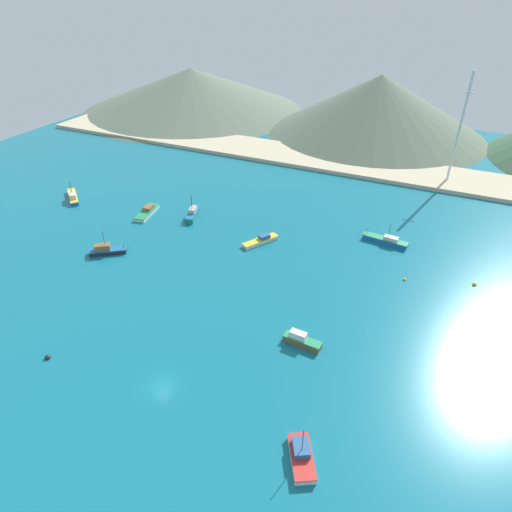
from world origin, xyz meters
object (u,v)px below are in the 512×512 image
fishing_boat_0 (301,340)px  fishing_boat_4 (261,240)px  fishing_boat_1 (386,240)px  fishing_boat_5 (147,212)px  fishing_boat_8 (192,214)px  fishing_boat_7 (107,250)px  fishing_boat_2 (73,196)px  fishing_boat_3 (301,456)px  buoy_2 (475,284)px  buoy_0 (48,357)px  radio_tower (459,129)px  buoy_1 (405,280)px

fishing_boat_0 → fishing_boat_4: size_ratio=0.75×
fishing_boat_1 → fishing_boat_5: bearing=-169.1°
fishing_boat_0 → fishing_boat_8: bearing=142.5°
fishing_boat_4 → fishing_boat_5: (-34.86, 0.74, 0.05)m
fishing_boat_1 → fishing_boat_7: bearing=-150.9°
fishing_boat_1 → fishing_boat_8: fishing_boat_8 is taller
fishing_boat_4 → fishing_boat_7: bearing=-147.2°
fishing_boat_2 → fishing_boat_1: bearing=8.8°
fishing_boat_2 → fishing_boat_5: size_ratio=0.95×
fishing_boat_3 → fishing_boat_5: bearing=141.4°
fishing_boat_1 → buoy_2: bearing=-24.6°
fishing_boat_2 → buoy_2: fishing_boat_2 is taller
fishing_boat_3 → fishing_boat_8: size_ratio=0.98×
fishing_boat_7 → buoy_0: (13.75, -30.98, -0.74)m
fishing_boat_8 → buoy_0: size_ratio=7.89×
fishing_boat_5 → fishing_boat_3: bearing=-38.6°
fishing_boat_7 → buoy_2: fishing_boat_7 is taller
fishing_boat_4 → radio_tower: (37.95, 58.47, 16.44)m
fishing_boat_1 → buoy_2: size_ratio=12.70×
fishing_boat_2 → fishing_boat_4: (60.36, 0.82, -0.26)m
fishing_boat_0 → fishing_boat_3: fishing_boat_3 is taller
fishing_boat_5 → buoy_0: bearing=-71.3°
fishing_boat_3 → buoy_0: (-46.28, -0.83, -0.60)m
fishing_boat_2 → fishing_boat_7: 35.01m
fishing_boat_1 → fishing_boat_5: size_ratio=1.09×
radio_tower → fishing_boat_1: bearing=-102.4°
fishing_boat_4 → buoy_0: bearing=-108.8°
fishing_boat_5 → fishing_boat_8: bearing=15.7°
fishing_boat_0 → fishing_boat_5: 63.60m
fishing_boat_5 → fishing_boat_7: size_ratio=1.23×
fishing_boat_5 → buoy_2: size_ratio=11.63×
buoy_1 → fishing_boat_0: bearing=-115.8°
fishing_boat_7 → buoy_0: bearing=-66.1°
fishing_boat_1 → fishing_boat_2: (-88.27, -13.61, 0.09)m
buoy_2 → radio_tower: size_ratio=0.03×
fishing_boat_0 → buoy_1: size_ratio=10.41×
fishing_boat_2 → buoy_0: (43.03, -50.18, -0.70)m
buoy_0 → fishing_boat_0: bearing=29.5°
fishing_boat_0 → fishing_boat_7: 53.13m
fishing_boat_0 → buoy_1: (13.57, 28.06, -0.85)m
fishing_boat_2 → fishing_boat_4: bearing=0.8°
fishing_boat_7 → buoy_2: size_ratio=9.43×
fishing_boat_1 → fishing_boat_3: 62.97m
fishing_boat_3 → fishing_boat_7: fishing_boat_3 is taller
radio_tower → fishing_boat_5: bearing=-141.6°
fishing_boat_8 → fishing_boat_4: bearing=-10.7°
fishing_boat_7 → radio_tower: size_ratio=0.25×
fishing_boat_2 → fishing_boat_7: bearing=-33.3°
fishing_boat_7 → fishing_boat_3: bearing=-26.7°
fishing_boat_0 → fishing_boat_5: bearing=151.9°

